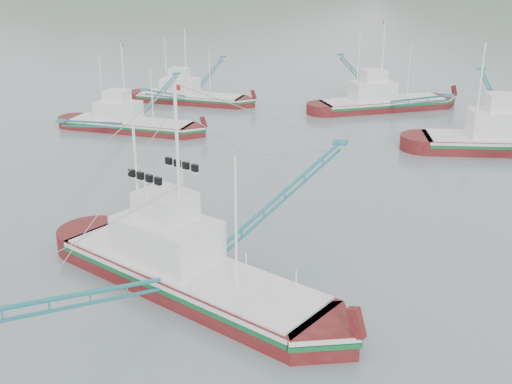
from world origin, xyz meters
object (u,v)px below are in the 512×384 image
(main_boat, at_px, (187,248))
(bg_boat_left, at_px, (128,118))
(bg_boat_extra, at_px, (189,92))
(bg_boat_far, at_px, (384,90))

(main_boat, distance_m, bg_boat_left, 32.35)
(main_boat, relative_size, bg_boat_left, 1.21)
(bg_boat_left, bearing_deg, main_boat, -56.67)
(main_boat, bearing_deg, bg_boat_left, 144.54)
(bg_boat_left, bearing_deg, bg_boat_extra, 86.92)
(bg_boat_left, relative_size, bg_boat_far, 0.96)
(bg_boat_left, relative_size, bg_boat_extra, 1.00)
(bg_boat_left, xyz_separation_m, bg_boat_far, (22.75, 15.56, 0.92))
(main_boat, xyz_separation_m, bg_boat_left, (-16.97, 27.52, -1.09))
(main_boat, bearing_deg, bg_boat_extra, 134.31)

